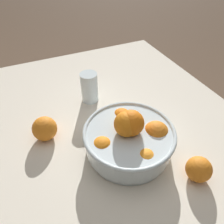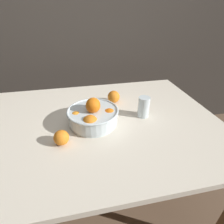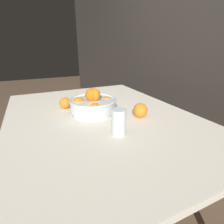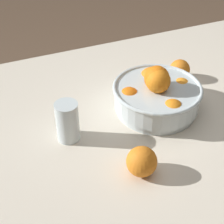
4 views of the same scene
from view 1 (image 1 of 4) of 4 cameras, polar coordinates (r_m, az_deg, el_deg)
The scene contains 5 objects.
dining_table at distance 0.78m, azimuth 0.76°, elevation -12.00°, with size 1.38×1.02×0.76m.
fruit_bowl at distance 0.67m, azimuth 4.61°, elevation -6.83°, with size 0.28×0.28×0.16m.
juice_glass at distance 0.87m, azimuth -5.91°, elevation 6.16°, with size 0.07×0.07×0.12m.
orange_loose_near_bowl at distance 0.75m, azimuth -17.18°, elevation -4.16°, with size 0.08×0.08×0.08m, color orange.
orange_loose_front at distance 0.67m, azimuth 21.71°, elevation -13.70°, with size 0.07×0.07×0.07m, color orange.
Camera 1 is at (-0.42, 0.20, 1.32)m, focal length 35.00 mm.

